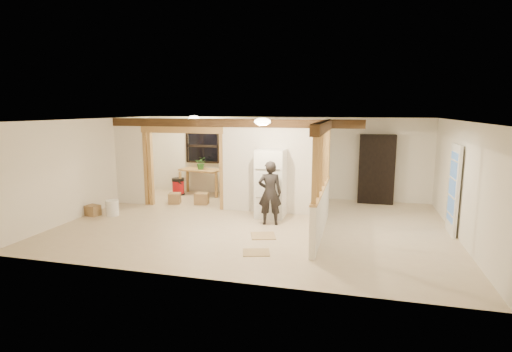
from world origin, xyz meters
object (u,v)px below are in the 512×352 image
(bookshelf, at_px, (376,169))
(woman, at_px, (270,193))
(refrigerator, at_px, (271,183))
(shop_vac, at_px, (178,186))
(work_table, at_px, (201,182))

(bookshelf, bearing_deg, woman, -130.90)
(refrigerator, bearing_deg, shop_vac, 152.40)
(woman, distance_m, bookshelf, 3.88)
(woman, height_order, work_table, woman)
(bookshelf, bearing_deg, work_table, -178.13)
(woman, relative_size, work_table, 1.16)
(woman, xyz_separation_m, bookshelf, (2.54, 2.93, 0.24))
(shop_vac, bearing_deg, bookshelf, 3.88)
(work_table, distance_m, bookshelf, 5.45)
(woman, relative_size, shop_vac, 2.76)
(work_table, bearing_deg, shop_vac, -149.39)
(woman, bearing_deg, work_table, -55.19)
(refrigerator, distance_m, shop_vac, 3.94)
(refrigerator, xyz_separation_m, bookshelf, (2.67, 2.22, 0.14))
(refrigerator, relative_size, shop_vac, 3.12)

